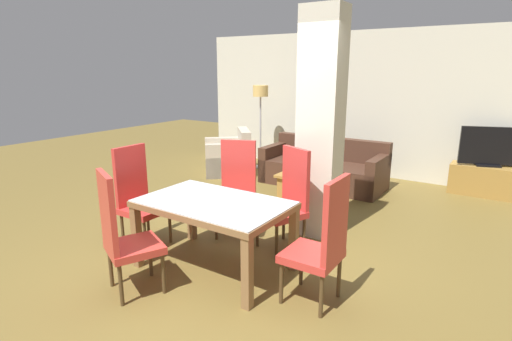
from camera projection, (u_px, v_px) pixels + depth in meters
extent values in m
plane|color=brown|center=(215.00, 267.00, 4.16)|extent=(18.00, 18.00, 0.00)
cube|color=beige|center=(368.00, 104.00, 7.55)|extent=(7.20, 0.06, 2.70)
cube|color=brown|center=(334.00, 90.00, 7.81)|extent=(0.44, 0.02, 0.36)
cube|color=#4C8CCC|center=(334.00, 90.00, 7.80)|extent=(0.40, 0.01, 0.32)
cube|color=beige|center=(320.00, 126.00, 4.69)|extent=(0.48, 0.35, 2.70)
cube|color=olive|center=(183.00, 218.00, 3.64)|extent=(1.49, 0.06, 0.06)
cube|color=olive|center=(239.00, 194.00, 4.34)|extent=(1.49, 0.06, 0.06)
cube|color=olive|center=(163.00, 193.00, 4.37)|extent=(0.06, 0.81, 0.06)
cube|color=olive|center=(275.00, 219.00, 3.61)|extent=(0.06, 0.81, 0.06)
cube|color=silver|center=(214.00, 202.00, 3.98)|extent=(1.47, 0.91, 0.01)
cube|color=olive|center=(137.00, 237.00, 4.12)|extent=(0.08, 0.08, 0.66)
cube|color=olive|center=(247.00, 274.00, 3.38)|extent=(0.08, 0.08, 0.66)
cube|color=olive|center=(192.00, 213.00, 4.79)|extent=(0.08, 0.08, 0.66)
cube|color=olive|center=(294.00, 240.00, 4.05)|extent=(0.08, 0.08, 0.66)
cube|color=red|center=(281.00, 213.00, 4.50)|extent=(0.61, 0.61, 0.07)
cube|color=red|center=(296.00, 178.00, 4.51)|extent=(0.42, 0.22, 0.69)
cylinder|color=#4A361E|center=(277.00, 242.00, 4.30)|extent=(0.04, 0.04, 0.39)
cylinder|color=#4A361E|center=(257.00, 230.00, 4.61)|extent=(0.04, 0.04, 0.39)
cylinder|color=#4A361E|center=(304.00, 234.00, 4.50)|extent=(0.04, 0.04, 0.39)
cylinder|color=#4A361E|center=(284.00, 224.00, 4.81)|extent=(0.04, 0.04, 0.39)
cube|color=#CD3B31|center=(135.00, 247.00, 3.64)|extent=(0.61, 0.61, 0.07)
cube|color=#CD3B31|center=(108.00, 212.00, 3.44)|extent=(0.42, 0.23, 0.69)
cylinder|color=#4A361E|center=(150.00, 257.00, 3.95)|extent=(0.04, 0.04, 0.39)
cylinder|color=#4A361E|center=(163.00, 274.00, 3.64)|extent=(0.04, 0.04, 0.39)
cylinder|color=#4A361E|center=(111.00, 267.00, 3.76)|extent=(0.04, 0.04, 0.39)
cylinder|color=#4A361E|center=(121.00, 285.00, 3.45)|extent=(0.04, 0.04, 0.39)
cube|color=red|center=(145.00, 210.00, 4.61)|extent=(0.46, 0.46, 0.07)
cube|color=red|center=(131.00, 175.00, 4.62)|extent=(0.05, 0.44, 0.69)
cylinder|color=#4A361E|center=(170.00, 227.00, 4.72)|extent=(0.04, 0.04, 0.39)
cylinder|color=#4A361E|center=(145.00, 238.00, 4.41)|extent=(0.04, 0.04, 0.39)
cylinder|color=#4A361E|center=(148.00, 220.00, 4.92)|extent=(0.04, 0.04, 0.39)
cylinder|color=#4A361E|center=(123.00, 230.00, 4.61)|extent=(0.04, 0.04, 0.39)
cube|color=red|center=(235.00, 202.00, 4.89)|extent=(0.60, 0.60, 0.07)
cube|color=red|center=(239.00, 167.00, 4.99)|extent=(0.42, 0.21, 0.69)
cylinder|color=#4A361E|center=(247.00, 226.00, 4.73)|extent=(0.04, 0.04, 0.39)
cylinder|color=#4A361E|center=(216.00, 224.00, 4.80)|extent=(0.04, 0.04, 0.39)
cylinder|color=#4A361E|center=(253.00, 215.00, 5.09)|extent=(0.04, 0.04, 0.39)
cylinder|color=#4A361E|center=(225.00, 213.00, 5.16)|extent=(0.04, 0.04, 0.39)
cube|color=red|center=(311.00, 256.00, 3.48)|extent=(0.46, 0.46, 0.07)
cube|color=red|center=(336.00, 220.00, 3.27)|extent=(0.05, 0.44, 0.69)
cylinder|color=#4A361E|center=(281.00, 283.00, 3.48)|extent=(0.04, 0.04, 0.39)
cylinder|color=#4A361E|center=(301.00, 266.00, 3.79)|extent=(0.04, 0.04, 0.39)
cylinder|color=#4A361E|center=(321.00, 296.00, 3.28)|extent=(0.04, 0.04, 0.39)
cylinder|color=#4A361E|center=(339.00, 277.00, 3.59)|extent=(0.04, 0.04, 0.39)
cube|color=#472B1F|center=(322.00, 174.00, 7.02)|extent=(2.12, 0.91, 0.42)
cube|color=#472B1F|center=(331.00, 148.00, 7.22)|extent=(2.12, 0.18, 0.39)
cube|color=#472B1F|center=(378.00, 176.00, 6.47)|extent=(0.16, 0.91, 0.63)
cube|color=#472B1F|center=(275.00, 161.00, 7.52)|extent=(0.16, 0.91, 0.63)
cube|color=beige|center=(227.00, 163.00, 7.86)|extent=(1.21, 1.21, 0.40)
cube|color=beige|center=(244.00, 141.00, 7.80)|extent=(0.70, 0.77, 0.46)
cube|color=beige|center=(228.00, 161.00, 7.49)|extent=(0.74, 0.67, 0.65)
cube|color=beige|center=(226.00, 153.00, 8.18)|extent=(0.74, 0.67, 0.65)
cube|color=#A87735|center=(299.00, 176.00, 6.26)|extent=(0.66, 0.48, 0.04)
cube|color=#A87735|center=(299.00, 188.00, 6.31)|extent=(0.58, 0.40, 0.35)
cylinder|color=#194C23|center=(290.00, 167.00, 6.35)|extent=(0.07, 0.07, 0.18)
cylinder|color=#194C23|center=(290.00, 160.00, 6.32)|extent=(0.03, 0.03, 0.06)
cylinder|color=#B7B7BC|center=(290.00, 158.00, 6.31)|extent=(0.03, 0.03, 0.01)
cube|color=#A47936|center=(485.00, 181.00, 6.47)|extent=(1.05, 0.40, 0.49)
cube|color=black|center=(488.00, 165.00, 6.41)|extent=(0.41, 0.31, 0.03)
cube|color=black|center=(490.00, 146.00, 6.33)|extent=(0.87, 0.35, 0.61)
cylinder|color=#B7B7BC|center=(260.00, 167.00, 8.38)|extent=(0.28, 0.28, 0.02)
cylinder|color=#B7B7BC|center=(260.00, 132.00, 8.20)|extent=(0.04, 0.04, 1.45)
cylinder|color=#E5BC66|center=(261.00, 91.00, 7.99)|extent=(0.31, 0.31, 0.22)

